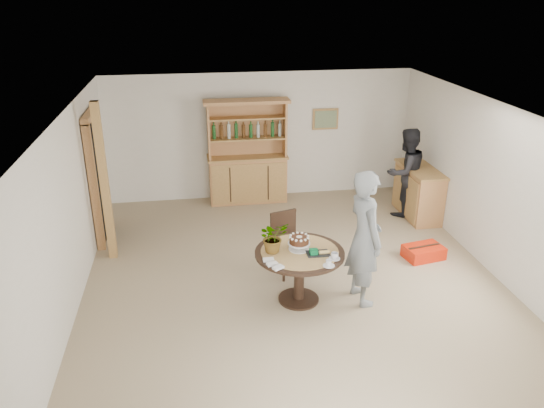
{
  "coord_description": "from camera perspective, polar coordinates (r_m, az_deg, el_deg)",
  "views": [
    {
      "loc": [
        -1.36,
        -6.61,
        4.05
      ],
      "look_at": [
        -0.24,
        0.48,
        1.05
      ],
      "focal_mm": 35.0,
      "sensor_mm": 36.0,
      "label": 1
    }
  ],
  "objects": [
    {
      "name": "teen_boy",
      "position": [
        7.12,
        9.92,
        -3.6
      ],
      "size": [
        0.55,
        0.74,
        1.88
      ],
      "primitive_type": "imported",
      "rotation": [
        0.0,
        0.0,
        1.72
      ],
      "color": "slate",
      "rests_on": "ground"
    },
    {
      "name": "ground",
      "position": [
        7.87,
        2.33,
        -8.31
      ],
      "size": [
        7.0,
        7.0,
        0.0
      ],
      "primitive_type": "plane",
      "color": "tan",
      "rests_on": "ground"
    },
    {
      "name": "sideboard",
      "position": [
        10.18,
        15.46,
        1.26
      ],
      "size": [
        0.54,
        1.26,
        0.94
      ],
      "color": "tan",
      "rests_on": "ground"
    },
    {
      "name": "adult_person",
      "position": [
        10.07,
        14.16,
        3.32
      ],
      "size": [
        0.97,
        0.86,
        1.66
      ],
      "primitive_type": "imported",
      "rotation": [
        0.0,
        0.0,
        3.48
      ],
      "color": "black",
      "rests_on": "ground"
    },
    {
      "name": "red_suitcase",
      "position": [
        8.78,
        15.99,
        -4.99
      ],
      "size": [
        0.66,
        0.51,
        0.21
      ],
      "rotation": [
        0.0,
        0.0,
        0.19
      ],
      "color": "red",
      "rests_on": "ground"
    },
    {
      "name": "napkins",
      "position": [
        6.73,
        0.1,
        -6.44
      ],
      "size": [
        0.24,
        0.33,
        0.03
      ],
      "color": "white",
      "rests_on": "dining_table"
    },
    {
      "name": "room_shell",
      "position": [
        7.14,
        2.56,
        3.79
      ],
      "size": [
        6.04,
        7.04,
        2.52
      ],
      "color": "white",
      "rests_on": "ground"
    },
    {
      "name": "dining_table",
      "position": [
        7.15,
        2.97,
        -6.18
      ],
      "size": [
        1.2,
        1.2,
        0.76
      ],
      "color": "black",
      "rests_on": "ground"
    },
    {
      "name": "coffee_cup_b",
      "position": [
        6.73,
        6.13,
        -6.38
      ],
      "size": [
        0.15,
        0.15,
        0.08
      ],
      "color": "silver",
      "rests_on": "dining_table"
    },
    {
      "name": "coffee_cup_a",
      "position": [
        6.9,
        6.74,
        -5.59
      ],
      "size": [
        0.15,
        0.15,
        0.09
      ],
      "color": "silver",
      "rests_on": "dining_table"
    },
    {
      "name": "pine_post",
      "position": [
        8.4,
        -17.58,
        2.13
      ],
      "size": [
        0.12,
        0.12,
        2.5
      ],
      "primitive_type": "cube",
      "color": "tan",
      "rests_on": "ground"
    },
    {
      "name": "hutch",
      "position": [
        10.46,
        -2.64,
        3.92
      ],
      "size": [
        1.62,
        0.54,
        2.04
      ],
      "color": "tan",
      "rests_on": "ground"
    },
    {
      "name": "doorway",
      "position": [
        9.23,
        -18.28,
        2.92
      ],
      "size": [
        0.13,
        1.1,
        2.18
      ],
      "color": "black",
      "rests_on": "ground"
    },
    {
      "name": "birthday_cake",
      "position": [
        7.06,
        2.93,
        -4.0
      ],
      "size": [
        0.3,
        0.3,
        0.2
      ],
      "color": "white",
      "rests_on": "dining_table"
    },
    {
      "name": "flower_vase",
      "position": [
        6.96,
        0.12,
        -3.56
      ],
      "size": [
        0.47,
        0.44,
        0.42
      ],
      "primitive_type": "imported",
      "rotation": [
        0.0,
        0.0,
        0.35
      ],
      "color": "#3F7233",
      "rests_on": "dining_table"
    },
    {
      "name": "dining_chair",
      "position": [
        7.89,
        1.57,
        -3.77
      ],
      "size": [
        0.53,
        0.53,
        0.95
      ],
      "rotation": [
        0.0,
        0.0,
        0.31
      ],
      "color": "black",
      "rests_on": "ground"
    },
    {
      "name": "gift_tray",
      "position": [
        7.0,
        4.93,
        -5.21
      ],
      "size": [
        0.3,
        0.2,
        0.08
      ],
      "color": "black",
      "rests_on": "dining_table"
    }
  ]
}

